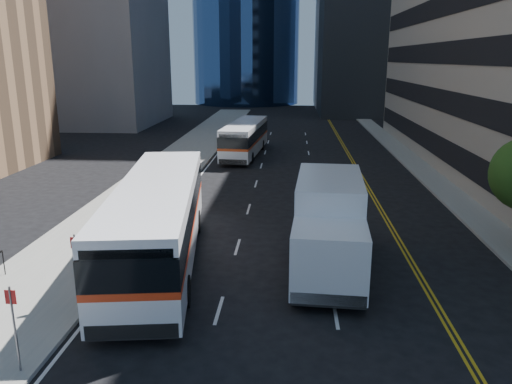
{
  "coord_description": "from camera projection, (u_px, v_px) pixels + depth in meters",
  "views": [
    {
      "loc": [
        -1.11,
        -13.43,
        8.41
      ],
      "look_at": [
        -2.6,
        7.42,
        2.8
      ],
      "focal_mm": 35.0,
      "sensor_mm": 36.0,
      "label": 1
    }
  ],
  "objects": [
    {
      "name": "bus_rear",
      "position": [
        245.0,
        138.0,
        44.33
      ],
      "size": [
        3.4,
        11.53,
        2.93
      ],
      "rotation": [
        0.0,
        0.0,
        -0.08
      ],
      "color": "white",
      "rests_on": "ground"
    },
    {
      "name": "sidewalk_west",
      "position": [
        173.0,
        166.0,
        39.83
      ],
      "size": [
        5.0,
        90.0,
        0.15
      ],
      "primitive_type": "cube",
      "color": "gray",
      "rests_on": "ground"
    },
    {
      "name": "bus_front",
      "position": [
        159.0,
        219.0,
        20.86
      ],
      "size": [
        4.77,
        13.9,
        3.52
      ],
      "rotation": [
        0.0,
        0.0,
        0.13
      ],
      "color": "white",
      "rests_on": "ground"
    },
    {
      "name": "box_truck",
      "position": [
        329.0,
        225.0,
        20.05
      ],
      "size": [
        3.12,
        7.84,
        3.68
      ],
      "rotation": [
        0.0,
        0.0,
        -0.06
      ],
      "color": "white",
      "rests_on": "ground"
    },
    {
      "name": "sidewalk_east",
      "position": [
        422.0,
        170.0,
        38.49
      ],
      "size": [
        2.0,
        90.0,
        0.15
      ],
      "primitive_type": "cube",
      "color": "gray",
      "rests_on": "ground"
    },
    {
      "name": "ground",
      "position": [
        324.0,
        347.0,
        15.05
      ],
      "size": [
        160.0,
        160.0,
        0.0
      ],
      "primitive_type": "plane",
      "color": "black",
      "rests_on": "ground"
    }
  ]
}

